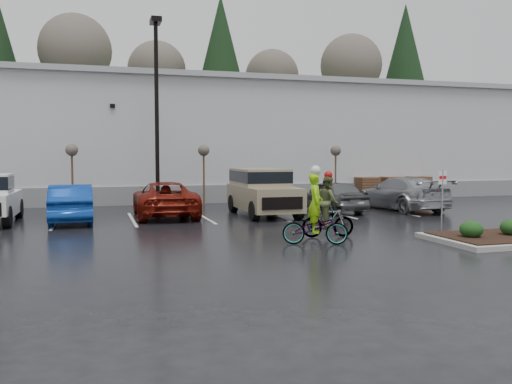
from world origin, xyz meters
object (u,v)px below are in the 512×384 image
object	(u,v)px
lamppost	(157,92)
fire_lane_sign	(442,194)
cyclist_hivis	(315,220)
pallet_stack_c	(418,187)
car_blue	(71,203)
car_red	(165,199)
suv_tan	(263,192)
sapling_east	(336,154)
sapling_west	(72,154)
car_grey	(331,196)
sapling_mid	(204,154)
cyclist_olive	(328,213)
pallet_stack_a	(367,188)
pallet_stack_b	(392,188)
car_far_silver	(401,194)

from	to	relation	value
lamppost	fire_lane_sign	size ratio (longest dim) A/B	4.19
cyclist_hivis	pallet_stack_c	bearing A→B (deg)	-22.09
car_blue	cyclist_hivis	distance (m)	10.56
car_red	suv_tan	world-z (taller)	suv_tan
sapling_east	car_red	xyz separation A→B (m)	(-10.08, -4.32, -1.97)
sapling_east	car_red	distance (m)	11.14
fire_lane_sign	sapling_west	bearing A→B (deg)	132.67
sapling_west	suv_tan	world-z (taller)	sapling_west
suv_tan	cyclist_hivis	xyz separation A→B (m)	(-0.84, -7.83, -0.30)
fire_lane_sign	car_grey	world-z (taller)	fire_lane_sign
pallet_stack_c	car_grey	bearing A→B (deg)	-146.27
suv_tan	cyclist_hivis	distance (m)	7.88
sapling_mid	cyclist_olive	size ratio (longest dim) A/B	1.48
sapling_east	fire_lane_sign	size ratio (longest dim) A/B	1.45
car_grey	cyclist_olive	distance (m)	7.92
pallet_stack_a	lamppost	bearing A→B (deg)	-170.91
pallet_stack_b	car_blue	world-z (taller)	car_blue
pallet_stack_b	car_far_silver	xyz separation A→B (m)	(-3.00, -5.86, 0.13)
fire_lane_sign	car_red	xyz separation A→B (m)	(-7.88, 8.48, -0.65)
car_blue	suv_tan	distance (m)	8.06
car_grey	cyclist_hivis	size ratio (longest dim) A/B	1.86
sapling_east	pallet_stack_c	distance (m)	6.42
pallet_stack_c	cyclist_hivis	bearing A→B (deg)	-132.35
sapling_west	cyclist_hivis	size ratio (longest dim) A/B	1.35
car_blue	car_grey	size ratio (longest dim) A/B	1.04
sapling_mid	cyclist_olive	world-z (taller)	sapling_mid
sapling_mid	car_blue	xyz separation A→B (m)	(-6.38, -5.19, -1.97)
sapling_west	car_far_silver	bearing A→B (deg)	-17.75
cyclist_hivis	pallet_stack_b	bearing A→B (deg)	-17.77
sapling_west	sapling_east	size ratio (longest dim) A/B	1.00
sapling_mid	pallet_stack_a	bearing A→B (deg)	5.71
pallet_stack_a	car_far_silver	size ratio (longest dim) A/B	0.24
sapling_west	cyclist_olive	world-z (taller)	sapling_west
fire_lane_sign	car_far_silver	bearing A→B (deg)	66.83
pallet_stack_b	fire_lane_sign	distance (m)	15.23
fire_lane_sign	car_blue	size ratio (longest dim) A/B	0.48
car_blue	pallet_stack_a	bearing A→B (deg)	-160.94
sapling_mid	suv_tan	world-z (taller)	sapling_mid
car_grey	fire_lane_sign	bearing A→B (deg)	85.75
pallet_stack_b	cyclist_hivis	world-z (taller)	cyclist_hivis
sapling_west	sapling_mid	bearing A→B (deg)	0.00
fire_lane_sign	car_far_silver	size ratio (longest dim) A/B	0.40
cyclist_olive	cyclist_hivis	bearing A→B (deg)	148.91
fire_lane_sign	lamppost	bearing A→B (deg)	123.46
pallet_stack_b	suv_tan	xyz separation A→B (m)	(-10.03, -6.07, 0.35)
fire_lane_sign	cyclist_hivis	world-z (taller)	cyclist_hivis
sapling_west	fire_lane_sign	distance (m)	17.46
pallet_stack_c	car_red	xyz separation A→B (m)	(-16.08, -5.32, 0.08)
sapling_mid	car_far_silver	distance (m)	10.15
pallet_stack_c	cyclist_hivis	xyz separation A→B (m)	(-12.67, -13.90, 0.06)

